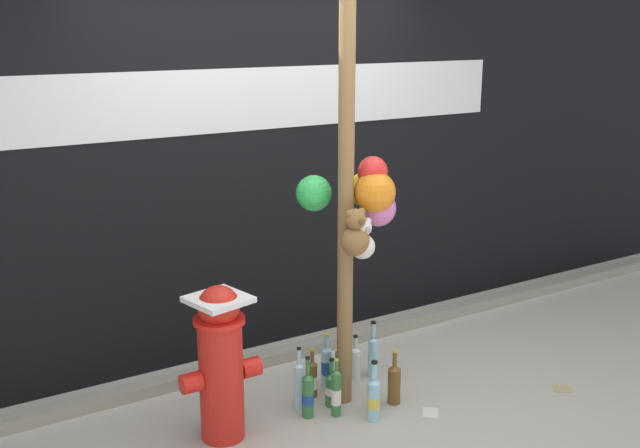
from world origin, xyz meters
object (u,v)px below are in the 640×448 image
object	(u,v)px
bottle_4	(340,369)
bottle_8	(299,385)
fire_hydrant	(221,360)
bottle_6	(394,383)
bottle_1	(331,388)
bottle_9	(373,393)
memorial_post	(356,164)
bottle_3	(312,379)
bottle_2	(308,395)
bottle_10	(374,398)
bottle_11	(336,393)
bottle_7	(355,361)
bottle_0	(326,365)
bottle_5	(373,354)

from	to	relation	value
bottle_4	bottle_8	world-z (taller)	same
fire_hydrant	bottle_4	size ratio (longest dim) A/B	2.23
bottle_6	bottle_8	xyz separation A→B (m)	(-0.54, 0.24, 0.03)
bottle_1	bottle_9	bearing A→B (deg)	-46.05
memorial_post	bottle_3	bearing A→B (deg)	144.82
bottle_2	bottle_3	distance (m)	0.25
bottle_8	bottle_3	bearing A→B (deg)	33.19
bottle_4	bottle_9	distance (m)	0.31
bottle_10	bottle_11	world-z (taller)	bottle_10
bottle_4	bottle_6	bearing A→B (deg)	-55.83
bottle_2	bottle_8	bearing A→B (deg)	89.25
bottle_2	fire_hydrant	bearing A→B (deg)	173.15
bottle_2	bottle_11	xyz separation A→B (m)	(0.15, -0.07, 0.00)
memorial_post	bottle_10	size ratio (longest dim) A/B	7.68
fire_hydrant	bottle_3	distance (m)	0.77
bottle_7	bottle_8	world-z (taller)	bottle_8
bottle_2	bottle_9	size ratio (longest dim) A/B	1.23
bottle_2	bottle_4	xyz separation A→B (m)	(0.34, 0.16, 0.02)
memorial_post	bottle_0	world-z (taller)	memorial_post
bottle_3	bottle_5	xyz separation A→B (m)	(0.48, 0.03, 0.04)
memorial_post	bottle_0	xyz separation A→B (m)	(-0.06, 0.22, -1.34)
bottle_7	bottle_10	bearing A→B (deg)	-113.00
bottle_0	bottle_11	size ratio (longest dim) A/B	0.98
bottle_2	bottle_8	world-z (taller)	bottle_8
bottle_2	bottle_10	world-z (taller)	bottle_2
bottle_0	bottle_7	world-z (taller)	bottle_0
fire_hydrant	bottle_6	bearing A→B (deg)	-10.43
bottle_0	bottle_5	bearing A→B (deg)	-7.55
bottle_3	bottle_11	world-z (taller)	bottle_11
fire_hydrant	bottle_2	world-z (taller)	fire_hydrant
bottle_1	bottle_9	xyz separation A→B (m)	(0.18, -0.19, 0.00)
bottle_10	bottle_11	xyz separation A→B (m)	(-0.16, 0.16, 0.01)
bottle_3	bottle_6	size ratio (longest dim) A/B	0.92
bottle_4	bottle_6	distance (m)	0.36
bottle_9	bottle_10	distance (m)	0.11
bottle_3	bottle_10	size ratio (longest dim) A/B	0.86
bottle_11	bottle_6	bearing A→B (deg)	-8.44
bottle_2	bottle_6	bearing A→B (deg)	-13.82
bottle_3	bottle_9	world-z (taller)	bottle_3
bottle_0	bottle_2	xyz separation A→B (m)	(-0.30, -0.28, -0.00)
bottle_9	bottle_10	xyz separation A→B (m)	(-0.06, -0.09, 0.02)
bottle_8	bottle_9	world-z (taller)	bottle_8
bottle_11	bottle_2	bearing A→B (deg)	153.70
bottle_3	bottle_5	distance (m)	0.48
bottle_2	bottle_4	size ratio (longest dim) A/B	0.95
bottle_1	bottle_11	world-z (taller)	bottle_11
memorial_post	bottle_8	xyz separation A→B (m)	(-0.36, 0.05, -1.32)
bottle_1	bottle_7	size ratio (longest dim) A/B	1.05
bottle_5	bottle_9	distance (m)	0.46
bottle_6	bottle_3	bearing A→B (deg)	138.95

